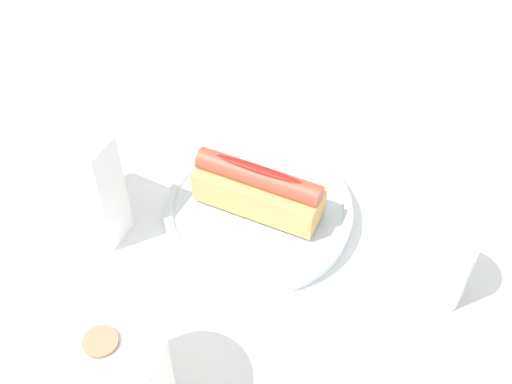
% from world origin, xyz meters
% --- Properties ---
extents(ground_plane, '(2.40, 2.40, 0.00)m').
position_xyz_m(ground_plane, '(0.00, 0.00, 0.00)').
color(ground_plane, white).
extents(serving_bowl, '(0.23, 0.23, 0.03)m').
position_xyz_m(serving_bowl, '(0.00, 0.00, 0.02)').
color(serving_bowl, silver).
rests_on(serving_bowl, ground_plane).
extents(hotdog_front, '(0.16, 0.08, 0.06)m').
position_xyz_m(hotdog_front, '(0.00, 0.00, 0.06)').
color(hotdog_front, tan).
rests_on(hotdog_front, serving_bowl).
extents(water_glass, '(0.07, 0.07, 0.09)m').
position_xyz_m(water_glass, '(-0.21, -0.04, 0.04)').
color(water_glass, white).
rests_on(water_glass, ground_plane).
extents(paper_towel_roll, '(0.11, 0.11, 0.13)m').
position_xyz_m(paper_towel_roll, '(-0.04, 0.27, 0.07)').
color(paper_towel_roll, white).
rests_on(paper_towel_roll, ground_plane).
extents(napkin_box, '(0.12, 0.06, 0.15)m').
position_xyz_m(napkin_box, '(0.16, 0.13, 0.07)').
color(napkin_box, white).
rests_on(napkin_box, ground_plane).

